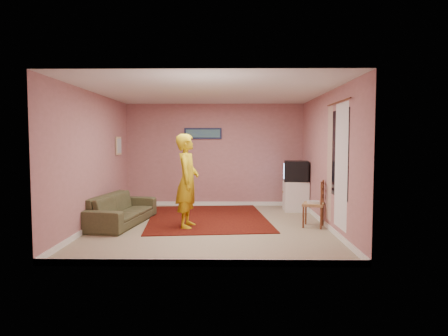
{
  "coord_description": "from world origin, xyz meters",
  "views": [
    {
      "loc": [
        0.37,
        -7.69,
        1.68
      ],
      "look_at": [
        0.26,
        0.6,
        1.1
      ],
      "focal_mm": 32.0,
      "sensor_mm": 36.0,
      "label": 1
    }
  ],
  "objects_px": {
    "tv_cabinet": "(296,196)",
    "person": "(187,181)",
    "chair_b": "(313,199)",
    "chair_a": "(292,188)",
    "sofa": "(121,209)",
    "crt_tv": "(296,171)"
  },
  "relations": [
    {
      "from": "chair_a",
      "to": "person",
      "type": "relative_size",
      "value": 0.27
    },
    {
      "from": "crt_tv",
      "to": "sofa",
      "type": "relative_size",
      "value": 0.3
    },
    {
      "from": "chair_a",
      "to": "crt_tv",
      "type": "bearing_deg",
      "value": -47.61
    },
    {
      "from": "sofa",
      "to": "chair_a",
      "type": "bearing_deg",
      "value": -58.11
    },
    {
      "from": "tv_cabinet",
      "to": "person",
      "type": "bearing_deg",
      "value": -142.52
    },
    {
      "from": "tv_cabinet",
      "to": "chair_b",
      "type": "xyz_separation_m",
      "value": [
        0.05,
        -1.75,
        0.2
      ]
    },
    {
      "from": "tv_cabinet",
      "to": "chair_a",
      "type": "distance_m",
      "value": 0.21
    },
    {
      "from": "crt_tv",
      "to": "person",
      "type": "xyz_separation_m",
      "value": [
        -2.38,
        -1.83,
        -0.05
      ]
    },
    {
      "from": "crt_tv",
      "to": "chair_a",
      "type": "distance_m",
      "value": 0.42
    },
    {
      "from": "crt_tv",
      "to": "chair_a",
      "type": "relative_size",
      "value": 1.28
    },
    {
      "from": "tv_cabinet",
      "to": "chair_b",
      "type": "relative_size",
      "value": 1.39
    },
    {
      "from": "tv_cabinet",
      "to": "person",
      "type": "relative_size",
      "value": 0.39
    },
    {
      "from": "chair_b",
      "to": "person",
      "type": "relative_size",
      "value": 0.28
    },
    {
      "from": "chair_a",
      "to": "sofa",
      "type": "distance_m",
      "value": 4.02
    },
    {
      "from": "sofa",
      "to": "person",
      "type": "distance_m",
      "value": 1.52
    },
    {
      "from": "crt_tv",
      "to": "person",
      "type": "distance_m",
      "value": 3.0
    },
    {
      "from": "crt_tv",
      "to": "sofa",
      "type": "distance_m",
      "value": 4.1
    },
    {
      "from": "tv_cabinet",
      "to": "person",
      "type": "xyz_separation_m",
      "value": [
        -2.38,
        -1.83,
        0.55
      ]
    },
    {
      "from": "tv_cabinet",
      "to": "chair_a",
      "type": "height_order",
      "value": "chair_a"
    },
    {
      "from": "tv_cabinet",
      "to": "crt_tv",
      "type": "relative_size",
      "value": 1.15
    },
    {
      "from": "crt_tv",
      "to": "tv_cabinet",
      "type": "bearing_deg",
      "value": 0.0
    },
    {
      "from": "chair_a",
      "to": "chair_b",
      "type": "relative_size",
      "value": 0.94
    }
  ]
}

